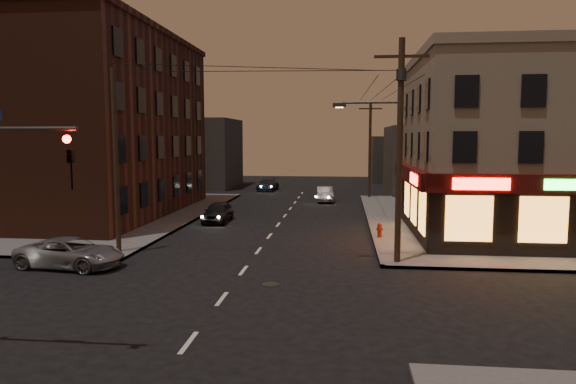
# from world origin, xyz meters

# --- Properties ---
(ground) EXTENTS (120.00, 120.00, 0.00)m
(ground) POSITION_xyz_m (0.00, 0.00, 0.00)
(ground) COLOR black
(ground) RESTS_ON ground
(sidewalk_ne) EXTENTS (24.00, 28.00, 0.15)m
(sidewalk_ne) POSITION_xyz_m (18.00, 19.00, 0.07)
(sidewalk_ne) COLOR #514F4C
(sidewalk_ne) RESTS_ON ground
(sidewalk_nw) EXTENTS (24.00, 28.00, 0.15)m
(sidewalk_nw) POSITION_xyz_m (-18.00, 19.00, 0.07)
(sidewalk_nw) COLOR #514F4C
(sidewalk_nw) RESTS_ON ground
(pizza_building) EXTENTS (15.85, 12.85, 10.50)m
(pizza_building) POSITION_xyz_m (15.93, 13.43, 5.35)
(pizza_building) COLOR gray
(pizza_building) RESTS_ON sidewalk_ne
(brick_apartment) EXTENTS (12.00, 20.00, 13.00)m
(brick_apartment) POSITION_xyz_m (-14.50, 19.00, 6.65)
(brick_apartment) COLOR #4C2518
(brick_apartment) RESTS_ON sidewalk_nw
(bg_building_ne_a) EXTENTS (10.00, 12.00, 7.00)m
(bg_building_ne_a) POSITION_xyz_m (14.00, 38.00, 3.50)
(bg_building_ne_a) COLOR #3F3D3A
(bg_building_ne_a) RESTS_ON ground
(bg_building_nw) EXTENTS (9.00, 10.00, 8.00)m
(bg_building_nw) POSITION_xyz_m (-13.00, 42.00, 4.00)
(bg_building_nw) COLOR #3F3D3A
(bg_building_nw) RESTS_ON ground
(bg_building_ne_b) EXTENTS (8.00, 8.00, 6.00)m
(bg_building_ne_b) POSITION_xyz_m (12.00, 52.00, 3.00)
(bg_building_ne_b) COLOR #3F3D3A
(bg_building_ne_b) RESTS_ON ground
(utility_pole_main) EXTENTS (4.20, 0.44, 10.00)m
(utility_pole_main) POSITION_xyz_m (6.68, 5.80, 5.76)
(utility_pole_main) COLOR #382619
(utility_pole_main) RESTS_ON sidewalk_ne
(utility_pole_far) EXTENTS (0.26, 0.26, 9.00)m
(utility_pole_far) POSITION_xyz_m (6.80, 32.00, 4.65)
(utility_pole_far) COLOR #382619
(utility_pole_far) RESTS_ON sidewalk_ne
(utility_pole_west) EXTENTS (0.24, 0.24, 9.00)m
(utility_pole_west) POSITION_xyz_m (-6.80, 6.50, 4.65)
(utility_pole_west) COLOR #382619
(utility_pole_west) RESTS_ON sidewalk_nw
(suv_cross) EXTENTS (5.02, 2.80, 1.33)m
(suv_cross) POSITION_xyz_m (-7.80, 3.74, 0.66)
(suv_cross) COLOR gray
(suv_cross) RESTS_ON ground
(sedan_near) EXTENTS (1.69, 4.09, 1.39)m
(sedan_near) POSITION_xyz_m (-4.29, 16.75, 0.69)
(sedan_near) COLOR black
(sedan_near) RESTS_ON ground
(sedan_mid) EXTENTS (1.73, 4.20, 1.35)m
(sedan_mid) POSITION_xyz_m (2.64, 29.12, 0.68)
(sedan_mid) COLOR slate
(sedan_mid) RESTS_ON ground
(sedan_far) EXTENTS (2.15, 4.69, 1.33)m
(sedan_far) POSITION_xyz_m (-4.00, 38.45, 0.67)
(sedan_far) COLOR #192132
(sedan_far) RESTS_ON ground
(fire_hydrant) EXTENTS (0.37, 0.37, 0.83)m
(fire_hydrant) POSITION_xyz_m (6.40, 11.58, 0.60)
(fire_hydrant) COLOR maroon
(fire_hydrant) RESTS_ON sidewalk_ne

